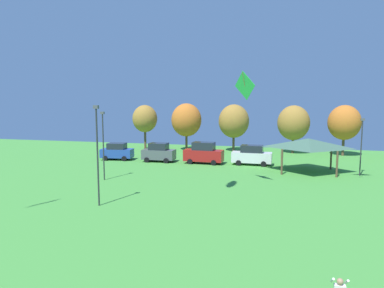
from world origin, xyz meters
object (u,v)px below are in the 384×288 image
(parked_car_rightmost_in_row, at_px, (252,155))
(parked_car_second_from_left, at_px, (159,152))
(treeline_tree_0, at_px, (145,119))
(kite_flying_4, at_px, (245,86))
(parked_car_third_from_left, at_px, (204,153))
(treeline_tree_4, at_px, (344,123))
(light_post_2, at_px, (97,150))
(park_pavilion, at_px, (308,143))
(light_post_3, at_px, (361,143))
(treeline_tree_3, at_px, (293,123))
(parked_car_leftmost, at_px, (117,151))
(treeline_tree_2, at_px, (234,121))
(treeline_tree_1, at_px, (186,120))
(light_post_0, at_px, (103,142))

(parked_car_rightmost_in_row, bearing_deg, parked_car_second_from_left, -175.66)
(parked_car_second_from_left, distance_m, treeline_tree_0, 12.04)
(kite_flying_4, xyz_separation_m, parked_car_third_from_left, (-6.00, 11.05, -7.47))
(parked_car_third_from_left, height_order, treeline_tree_4, treeline_tree_4)
(parked_car_third_from_left, bearing_deg, light_post_2, -98.06)
(light_post_2, bearing_deg, parked_car_second_from_left, 97.19)
(parked_car_rightmost_in_row, distance_m, park_pavilion, 6.94)
(parked_car_rightmost_in_row, bearing_deg, kite_flying_4, -87.56)
(park_pavilion, height_order, treeline_tree_4, treeline_tree_4)
(light_post_3, bearing_deg, parked_car_third_from_left, 170.26)
(parked_car_third_from_left, xyz_separation_m, treeline_tree_3, (10.76, 11.96, 3.19))
(parked_car_leftmost, xyz_separation_m, light_post_2, (8.12, -18.75, 2.89))
(park_pavilion, relative_size, light_post_2, 0.96)
(treeline_tree_4, bearing_deg, light_post_3, -92.59)
(treeline_tree_2, xyz_separation_m, treeline_tree_4, (15.51, -0.64, 0.03))
(treeline_tree_1, distance_m, treeline_tree_4, 22.81)
(parked_car_third_from_left, distance_m, treeline_tree_4, 21.09)
(light_post_2, height_order, treeline_tree_3, light_post_2)
(kite_flying_4, xyz_separation_m, light_post_0, (-13.20, -0.17, -5.09))
(light_post_3, xyz_separation_m, treeline_tree_4, (0.64, 14.15, 1.34))
(parked_car_leftmost, xyz_separation_m, parked_car_rightmost_in_row, (17.28, 0.61, 0.07))
(parked_car_second_from_left, bearing_deg, treeline_tree_4, 24.55)
(parked_car_leftmost, relative_size, parked_car_third_from_left, 0.89)
(parked_car_rightmost_in_row, height_order, treeline_tree_3, treeline_tree_3)
(parked_car_third_from_left, height_order, treeline_tree_1, treeline_tree_1)
(treeline_tree_3, bearing_deg, light_post_2, -114.69)
(light_post_2, bearing_deg, treeline_tree_0, 106.08)
(treeline_tree_2, bearing_deg, treeline_tree_0, -170.96)
(light_post_0, xyz_separation_m, light_post_3, (24.08, 8.33, -0.36))
(kite_flying_4, bearing_deg, treeline_tree_4, 62.69)
(light_post_3, bearing_deg, park_pavilion, 171.96)
(parked_car_rightmost_in_row, distance_m, treeline_tree_4, 16.29)
(kite_flying_4, relative_size, light_post_0, 0.37)
(light_post_2, relative_size, light_post_3, 1.23)
(park_pavilion, bearing_deg, light_post_0, -154.62)
(park_pavilion, xyz_separation_m, treeline_tree_2, (-9.85, 14.08, 1.52))
(treeline_tree_0, bearing_deg, treeline_tree_3, 5.72)
(park_pavilion, xyz_separation_m, treeline_tree_0, (-23.49, 11.91, 1.84))
(parked_car_second_from_left, xyz_separation_m, parked_car_third_from_left, (5.76, 0.10, 0.11))
(kite_flying_4, bearing_deg, park_pavilion, 56.56)
(parked_car_third_from_left, bearing_deg, parked_car_second_from_left, -176.88)
(treeline_tree_0, distance_m, treeline_tree_3, 22.50)
(treeline_tree_2, bearing_deg, light_post_0, -111.73)
(parked_car_rightmost_in_row, relative_size, treeline_tree_0, 0.67)
(park_pavilion, bearing_deg, treeline_tree_4, 67.15)
(treeline_tree_0, bearing_deg, parked_car_second_from_left, -59.12)
(parked_car_second_from_left, bearing_deg, treeline_tree_2, 55.60)
(treeline_tree_4, bearing_deg, parked_car_second_from_left, -154.01)
(treeline_tree_1, bearing_deg, light_post_0, -94.89)
(treeline_tree_3, bearing_deg, treeline_tree_4, -5.97)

